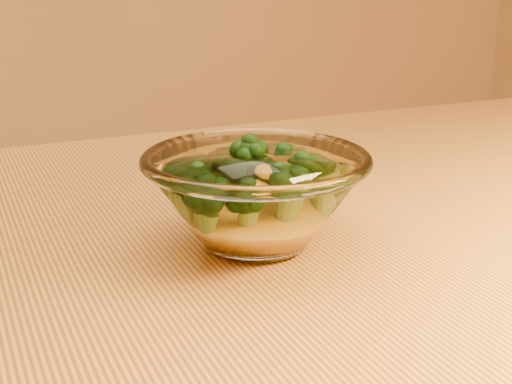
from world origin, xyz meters
TOP-DOWN VIEW (x-y plane):
  - table at (0.00, 0.00)m, footprint 1.20×0.80m
  - glass_bowl at (-0.10, -0.03)m, footprint 0.19×0.19m
  - cheese_sauce at (-0.10, -0.03)m, footprint 0.11×0.11m
  - broccoli_heap at (-0.11, -0.02)m, footprint 0.13×0.11m

SIDE VIEW (x-z plane):
  - table at x=0.00m, z-range 0.28..1.03m
  - cheese_sauce at x=-0.10m, z-range 0.76..0.79m
  - glass_bowl at x=-0.10m, z-range 0.75..0.83m
  - broccoli_heap at x=-0.11m, z-range 0.77..0.84m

